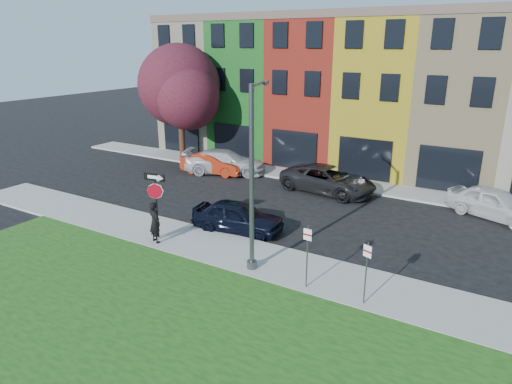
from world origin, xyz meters
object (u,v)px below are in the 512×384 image
Objects in this scene: stop_sign at (155,192)px; street_lamp at (253,179)px; sedan_near at (238,217)px; man at (155,222)px.

street_lamp reaches higher than stop_sign.
sedan_near is 0.64× the size of street_lamp.
stop_sign is 1.31m from man.
stop_sign is at bearing -42.71° from man.
stop_sign is at bearing 128.32° from sedan_near.
stop_sign is 5.32m from street_lamp.
stop_sign is 0.66× the size of sedan_near.
man reaches higher than sedan_near.
sedan_near is at bearing 37.20° from stop_sign.
man is 5.56m from street_lamp.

